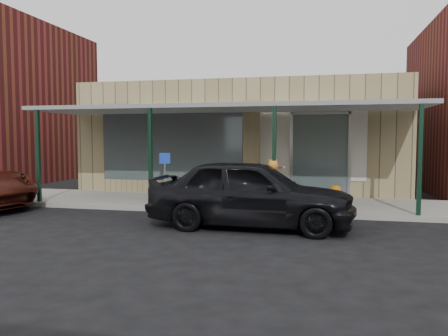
% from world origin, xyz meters
% --- Properties ---
extents(ground, '(120.00, 120.00, 0.00)m').
position_xyz_m(ground, '(0.00, 0.00, 0.00)').
color(ground, black).
rests_on(ground, ground).
extents(sidewalk, '(40.00, 3.20, 0.15)m').
position_xyz_m(sidewalk, '(0.00, 3.60, 0.07)').
color(sidewalk, gray).
rests_on(sidewalk, ground).
extents(storefront, '(12.00, 6.25, 4.20)m').
position_xyz_m(storefront, '(-0.00, 8.16, 2.09)').
color(storefront, '#96855C').
rests_on(storefront, ground).
extents(awning, '(12.00, 3.00, 3.04)m').
position_xyz_m(awning, '(0.00, 3.56, 3.01)').
color(awning, gray).
rests_on(awning, ground).
extents(block_buildings_near, '(61.00, 8.00, 8.00)m').
position_xyz_m(block_buildings_near, '(2.01, 9.20, 3.77)').
color(block_buildings_near, maroon).
rests_on(block_buildings_near, ground).
extents(barrel_scarecrow, '(0.83, 0.56, 1.37)m').
position_xyz_m(barrel_scarecrow, '(1.50, 4.41, 0.61)').
color(barrel_scarecrow, '#4E341F').
rests_on(barrel_scarecrow, sidewalk).
extents(barrel_pumpkin, '(0.60, 0.60, 0.64)m').
position_xyz_m(barrel_pumpkin, '(3.49, 3.46, 0.38)').
color(barrel_pumpkin, '#4E341F').
rests_on(barrel_pumpkin, sidewalk).
extents(handicap_sign, '(0.31, 0.10, 1.54)m').
position_xyz_m(handicap_sign, '(-1.45, 2.40, 1.14)').
color(handicap_sign, gray).
rests_on(handicap_sign, sidewalk).
extents(parked_sedan, '(4.91, 2.14, 1.65)m').
position_xyz_m(parked_sedan, '(1.44, 0.46, 0.83)').
color(parked_sedan, black).
rests_on(parked_sedan, ground).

